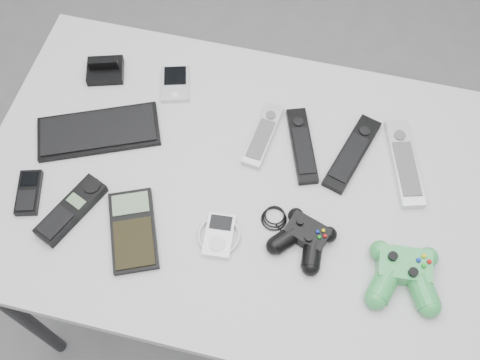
% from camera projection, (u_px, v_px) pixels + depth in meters
% --- Properties ---
extents(floor, '(3.50, 3.50, 0.00)m').
position_uv_depth(floor, '(262.00, 309.00, 1.92)').
color(floor, slate).
rests_on(floor, ground).
extents(desk, '(1.19, 0.76, 0.80)m').
position_uv_depth(desk, '(243.00, 196.00, 1.32)').
color(desk, '#AEAFB1').
rests_on(desk, floor).
extents(pda_keyboard, '(0.30, 0.22, 0.02)m').
position_uv_depth(pda_keyboard, '(99.00, 131.00, 1.31)').
color(pda_keyboard, black).
rests_on(pda_keyboard, desk).
extents(dock_bracket, '(0.11, 0.10, 0.05)m').
position_uv_depth(dock_bracket, '(104.00, 67.00, 1.38)').
color(dock_bracket, black).
rests_on(dock_bracket, desk).
extents(pda, '(0.09, 0.12, 0.02)m').
position_uv_depth(pda, '(175.00, 84.00, 1.38)').
color(pda, '#B7B6BE').
rests_on(pda, desk).
extents(remote_silver_a, '(0.07, 0.18, 0.02)m').
position_uv_depth(remote_silver_a, '(263.00, 135.00, 1.30)').
color(remote_silver_a, '#B7B6BE').
rests_on(remote_silver_a, desk).
extents(remote_black_a, '(0.11, 0.20, 0.02)m').
position_uv_depth(remote_black_a, '(302.00, 145.00, 1.29)').
color(remote_black_a, black).
rests_on(remote_black_a, desk).
extents(remote_black_b, '(0.11, 0.22, 0.02)m').
position_uv_depth(remote_black_b, '(352.00, 153.00, 1.28)').
color(remote_black_b, black).
rests_on(remote_black_b, desk).
extents(remote_silver_b, '(0.11, 0.23, 0.02)m').
position_uv_depth(remote_silver_b, '(404.00, 162.00, 1.27)').
color(remote_silver_b, silver).
rests_on(remote_silver_b, desk).
extents(mobile_phone, '(0.08, 0.12, 0.02)m').
position_uv_depth(mobile_phone, '(29.00, 192.00, 1.23)').
color(mobile_phone, black).
rests_on(mobile_phone, desk).
extents(cordless_handset, '(0.12, 0.18, 0.03)m').
position_uv_depth(cordless_handset, '(71.00, 210.00, 1.21)').
color(cordless_handset, black).
rests_on(cordless_handset, desk).
extents(calculator, '(0.16, 0.21, 0.02)m').
position_uv_depth(calculator, '(133.00, 230.00, 1.19)').
color(calculator, black).
rests_on(calculator, desk).
extents(mp3_player, '(0.10, 0.11, 0.02)m').
position_uv_depth(mp3_player, '(219.00, 235.00, 1.19)').
color(mp3_player, white).
rests_on(mp3_player, desk).
extents(controller_black, '(0.24, 0.19, 0.04)m').
position_uv_depth(controller_black, '(304.00, 237.00, 1.17)').
color(controller_black, black).
rests_on(controller_black, desk).
extents(controller_green, '(0.16, 0.17, 0.05)m').
position_uv_depth(controller_green, '(404.00, 273.00, 1.13)').
color(controller_green, '#25893A').
rests_on(controller_green, desk).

